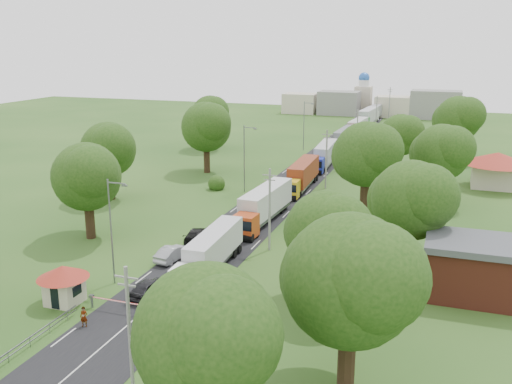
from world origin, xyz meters
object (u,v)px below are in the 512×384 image
at_px(truck_0, 211,252).
at_px(car_lane_mid, 172,253).
at_px(info_sign, 342,152).
at_px(boom_barrier, 124,303).
at_px(guard_booth, 63,280).
at_px(pedestrian_near, 84,317).
at_px(car_lane_front, 150,288).

bearing_deg(truck_0, car_lane_mid, 165.83).
bearing_deg(info_sign, car_lane_mid, -99.67).
xyz_separation_m(boom_barrier, guard_booth, (-5.84, -0.00, 1.27)).
height_order(truck_0, car_lane_mid, truck_0).
relative_size(info_sign, pedestrian_near, 2.44).
distance_m(guard_booth, info_sign, 61.27).
relative_size(boom_barrier, guard_booth, 2.10).
height_order(info_sign, pedestrian_near, info_sign).
relative_size(guard_booth, truck_0, 0.32).
xyz_separation_m(boom_barrier, truck_0, (3.20, 10.67, 1.09)).
distance_m(info_sign, car_lane_mid, 48.85).
bearing_deg(truck_0, info_sign, 86.10).
height_order(boom_barrier, truck_0, truck_0).
xyz_separation_m(info_sign, car_lane_front, (-6.20, -56.36, -2.21)).
bearing_deg(boom_barrier, pedestrian_near, -119.65).
bearing_deg(info_sign, car_lane_front, -96.28).
xyz_separation_m(info_sign, pedestrian_near, (-8.29, -63.04, -2.16)).
height_order(truck_0, car_lane_front, truck_0).
xyz_separation_m(guard_booth, pedestrian_near, (4.11, -3.04, -1.32)).
bearing_deg(truck_0, car_lane_front, -111.98).
xyz_separation_m(truck_0, pedestrian_near, (-4.93, -13.71, -1.15)).
distance_m(info_sign, car_lane_front, 56.75).
relative_size(car_lane_front, pedestrian_near, 2.78).
relative_size(truck_0, pedestrian_near, 8.06).
distance_m(truck_0, car_lane_front, 7.68).
bearing_deg(guard_booth, pedestrian_near, -36.52).
relative_size(boom_barrier, info_sign, 2.25).
bearing_deg(car_lane_front, car_lane_mid, -68.55).
bearing_deg(car_lane_mid, boom_barrier, 104.93).
distance_m(truck_0, car_lane_mid, 5.14).
xyz_separation_m(guard_booth, info_sign, (12.40, 60.00, 0.84)).
distance_m(guard_booth, car_lane_mid, 12.69).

